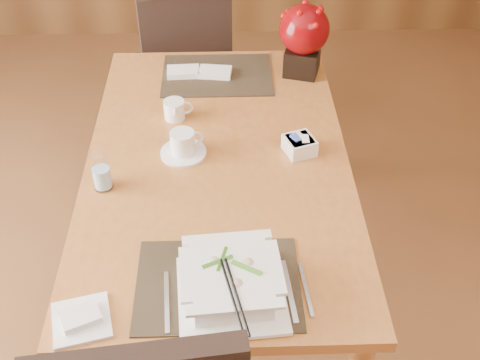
{
  "coord_description": "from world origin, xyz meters",
  "views": [
    {
      "loc": [
        0.03,
        -1.01,
        2.05
      ],
      "look_at": [
        0.07,
        0.35,
        0.87
      ],
      "focal_mm": 45.0,
      "sensor_mm": 36.0,
      "label": 1
    }
  ],
  "objects_px": {
    "dining_table": "(218,180)",
    "coffee_cup": "(183,145)",
    "berry_decor": "(304,36)",
    "water_glass": "(101,170)",
    "creamer_jug": "(174,110)",
    "soup_setting": "(231,284)",
    "bread_plate": "(82,320)",
    "sugar_caddy": "(300,145)",
    "far_chair": "(184,65)"
  },
  "relations": [
    {
      "from": "dining_table",
      "to": "coffee_cup",
      "type": "xyz_separation_m",
      "value": [
        -0.12,
        0.03,
        0.14
      ]
    },
    {
      "from": "berry_decor",
      "to": "water_glass",
      "type": "bearing_deg",
      "value": -135.93
    },
    {
      "from": "coffee_cup",
      "to": "creamer_jug",
      "type": "xyz_separation_m",
      "value": [
        -0.04,
        0.22,
        -0.0
      ]
    },
    {
      "from": "dining_table",
      "to": "berry_decor",
      "type": "bearing_deg",
      "value": 58.24
    },
    {
      "from": "creamer_jug",
      "to": "soup_setting",
      "type": "bearing_deg",
      "value": -86.1
    },
    {
      "from": "coffee_cup",
      "to": "bread_plate",
      "type": "relative_size",
      "value": 1.09
    },
    {
      "from": "soup_setting",
      "to": "bread_plate",
      "type": "xyz_separation_m",
      "value": [
        -0.39,
        -0.06,
        -0.05
      ]
    },
    {
      "from": "dining_table",
      "to": "soup_setting",
      "type": "distance_m",
      "value": 0.61
    },
    {
      "from": "creamer_jug",
      "to": "bread_plate",
      "type": "distance_m",
      "value": 0.93
    },
    {
      "from": "dining_table",
      "to": "soup_setting",
      "type": "height_order",
      "value": "soup_setting"
    },
    {
      "from": "berry_decor",
      "to": "sugar_caddy",
      "type": "bearing_deg",
      "value": -96.98
    },
    {
      "from": "water_glass",
      "to": "bread_plate",
      "type": "relative_size",
      "value": 0.98
    },
    {
      "from": "soup_setting",
      "to": "far_chair",
      "type": "bearing_deg",
      "value": 92.69
    },
    {
      "from": "soup_setting",
      "to": "coffee_cup",
      "type": "height_order",
      "value": "soup_setting"
    },
    {
      "from": "water_glass",
      "to": "berry_decor",
      "type": "bearing_deg",
      "value": 44.07
    },
    {
      "from": "water_glass",
      "to": "far_chair",
      "type": "bearing_deg",
      "value": 79.95
    },
    {
      "from": "coffee_cup",
      "to": "dining_table",
      "type": "bearing_deg",
      "value": -15.7
    },
    {
      "from": "bread_plate",
      "to": "berry_decor",
      "type": "bearing_deg",
      "value": 60.09
    },
    {
      "from": "sugar_caddy",
      "to": "bread_plate",
      "type": "bearing_deg",
      "value": -132.74
    },
    {
      "from": "bread_plate",
      "to": "far_chair",
      "type": "height_order",
      "value": "far_chair"
    },
    {
      "from": "sugar_caddy",
      "to": "bread_plate",
      "type": "relative_size",
      "value": 0.66
    },
    {
      "from": "far_chair",
      "to": "bread_plate",
      "type": "bearing_deg",
      "value": 70.47
    },
    {
      "from": "dining_table",
      "to": "water_glass",
      "type": "xyz_separation_m",
      "value": [
        -0.37,
        -0.13,
        0.17
      ]
    },
    {
      "from": "dining_table",
      "to": "coffee_cup",
      "type": "height_order",
      "value": "coffee_cup"
    },
    {
      "from": "water_glass",
      "to": "berry_decor",
      "type": "distance_m",
      "value": 1.01
    },
    {
      "from": "dining_table",
      "to": "far_chair",
      "type": "height_order",
      "value": "far_chair"
    },
    {
      "from": "soup_setting",
      "to": "far_chair",
      "type": "height_order",
      "value": "far_chair"
    },
    {
      "from": "sugar_caddy",
      "to": "far_chair",
      "type": "relative_size",
      "value": 0.1
    },
    {
      "from": "berry_decor",
      "to": "far_chair",
      "type": "distance_m",
      "value": 0.79
    },
    {
      "from": "sugar_caddy",
      "to": "dining_table",
      "type": "bearing_deg",
      "value": -173.58
    },
    {
      "from": "soup_setting",
      "to": "water_glass",
      "type": "bearing_deg",
      "value": 126.83
    },
    {
      "from": "far_chair",
      "to": "sugar_caddy",
      "type": "bearing_deg",
      "value": 101.47
    },
    {
      "from": "coffee_cup",
      "to": "bread_plate",
      "type": "height_order",
      "value": "coffee_cup"
    },
    {
      "from": "far_chair",
      "to": "creamer_jug",
      "type": "bearing_deg",
      "value": 77.43
    },
    {
      "from": "dining_table",
      "to": "coffee_cup",
      "type": "distance_m",
      "value": 0.18
    },
    {
      "from": "creamer_jug",
      "to": "dining_table",
      "type": "bearing_deg",
      "value": -66.85
    },
    {
      "from": "berry_decor",
      "to": "far_chair",
      "type": "height_order",
      "value": "berry_decor"
    },
    {
      "from": "water_glass",
      "to": "creamer_jug",
      "type": "height_order",
      "value": "water_glass"
    },
    {
      "from": "soup_setting",
      "to": "far_chair",
      "type": "distance_m",
      "value": 1.65
    },
    {
      "from": "coffee_cup",
      "to": "berry_decor",
      "type": "xyz_separation_m",
      "value": [
        0.47,
        0.53,
        0.13
      ]
    },
    {
      "from": "bread_plate",
      "to": "far_chair",
      "type": "relative_size",
      "value": 0.16
    },
    {
      "from": "soup_setting",
      "to": "creamer_jug",
      "type": "relative_size",
      "value": 3.05
    },
    {
      "from": "coffee_cup",
      "to": "creamer_jug",
      "type": "distance_m",
      "value": 0.22
    },
    {
      "from": "water_glass",
      "to": "creamer_jug",
      "type": "distance_m",
      "value": 0.44
    },
    {
      "from": "berry_decor",
      "to": "far_chair",
      "type": "xyz_separation_m",
      "value": [
        -0.52,
        0.45,
        -0.38
      ]
    },
    {
      "from": "water_glass",
      "to": "soup_setting",
      "type": "bearing_deg",
      "value": -48.7
    },
    {
      "from": "creamer_jug",
      "to": "berry_decor",
      "type": "bearing_deg",
      "value": 22.48
    },
    {
      "from": "coffee_cup",
      "to": "berry_decor",
      "type": "distance_m",
      "value": 0.72
    },
    {
      "from": "sugar_caddy",
      "to": "berry_decor",
      "type": "xyz_separation_m",
      "value": [
        0.07,
        0.53,
        0.14
      ]
    },
    {
      "from": "soup_setting",
      "to": "bread_plate",
      "type": "height_order",
      "value": "soup_setting"
    }
  ]
}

